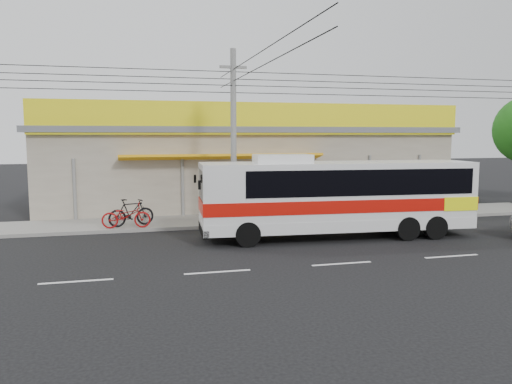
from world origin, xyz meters
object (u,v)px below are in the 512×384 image
Objects in this scene: coach_bus at (342,193)px; motorbike_red at (126,216)px; utility_pole at (233,81)px; motorbike_dark at (131,212)px.

coach_bus is 9.06m from motorbike_red.
coach_bus is 6.58m from utility_pole.
utility_pole is at bearing 146.58° from coach_bus.
motorbike_red is 1.02× the size of motorbike_dark.
coach_bus reaches higher than motorbike_red.
utility_pole reaches higher than motorbike_dark.
motorbike_red is 0.06× the size of utility_pole.
motorbike_red is at bearing 136.72° from motorbike_dark.
motorbike_dark is (0.21, 0.42, 0.07)m from motorbike_red.
motorbike_dark is (-8.13, 3.77, -1.04)m from coach_bus.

